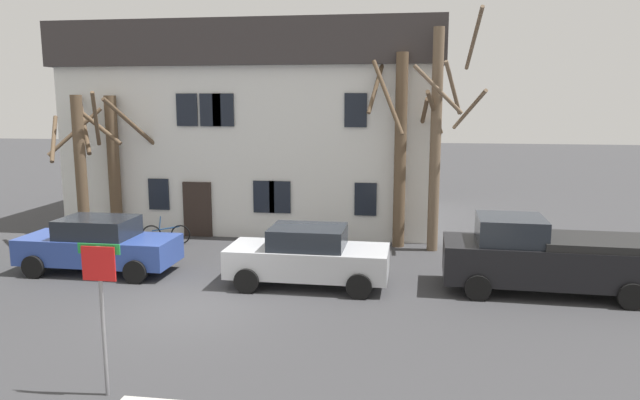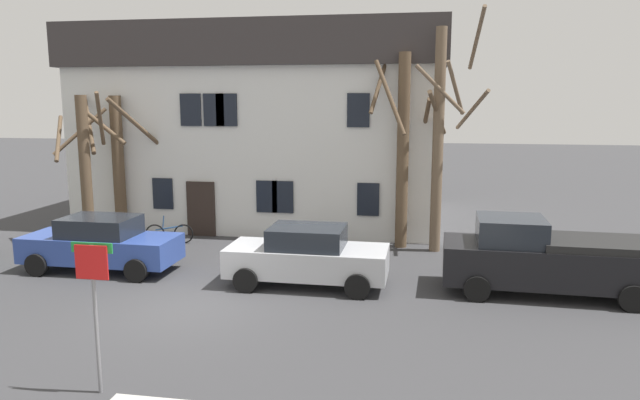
# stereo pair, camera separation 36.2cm
# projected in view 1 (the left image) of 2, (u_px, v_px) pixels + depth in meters

# --- Properties ---
(ground_plane) EXTENTS (120.00, 120.00, 0.00)m
(ground_plane) POSITION_uv_depth(u_px,v_px,m) (192.00, 308.00, 14.61)
(ground_plane) COLOR #38383A
(building_main) EXTENTS (14.93, 9.35, 8.07)m
(building_main) POSITION_uv_depth(u_px,v_px,m) (267.00, 125.00, 25.81)
(building_main) COLOR white
(building_main) RESTS_ON ground_plane
(tree_bare_near) EXTENTS (2.29, 2.56, 5.46)m
(tree_bare_near) POSITION_uv_depth(u_px,v_px,m) (80.00, 165.00, 20.69)
(tree_bare_near) COLOR brown
(tree_bare_near) RESTS_ON ground_plane
(tree_bare_mid) EXTENTS (3.15, 2.43, 5.34)m
(tree_bare_mid) POSITION_uv_depth(u_px,v_px,m) (113.00, 159.00, 22.05)
(tree_bare_mid) COLOR brown
(tree_bare_mid) RESTS_ON ground_plane
(tree_bare_far) EXTENTS (2.67, 2.64, 7.24)m
(tree_bare_far) POSITION_uv_depth(u_px,v_px,m) (401.00, 143.00, 20.20)
(tree_bare_far) COLOR brown
(tree_bare_far) RESTS_ON ground_plane
(tree_bare_end) EXTENTS (2.40, 2.63, 8.03)m
(tree_bare_end) POSITION_uv_depth(u_px,v_px,m) (439.00, 134.00, 19.60)
(tree_bare_end) COLOR brown
(tree_bare_end) RESTS_ON ground_plane
(car_blue_sedan) EXTENTS (4.70, 2.03, 1.67)m
(car_blue_sedan) POSITION_uv_depth(u_px,v_px,m) (99.00, 245.00, 17.59)
(car_blue_sedan) COLOR #2D4799
(car_blue_sedan) RESTS_ON ground_plane
(car_silver_sedan) EXTENTS (4.49, 2.06, 1.69)m
(car_silver_sedan) POSITION_uv_depth(u_px,v_px,m) (308.00, 256.00, 16.30)
(car_silver_sedan) COLOR #B7BABF
(car_silver_sedan) RESTS_ON ground_plane
(pickup_truck_black) EXTENTS (5.52, 2.39, 2.05)m
(pickup_truck_black) POSITION_uv_depth(u_px,v_px,m) (545.00, 257.00, 15.69)
(pickup_truck_black) COLOR black
(pickup_truck_black) RESTS_ON ground_plane
(street_sign_pole) EXTENTS (0.76, 0.07, 2.74)m
(street_sign_pole) POSITION_uv_depth(u_px,v_px,m) (101.00, 291.00, 9.99)
(street_sign_pole) COLOR slate
(street_sign_pole) RESTS_ON ground_plane
(bicycle_leaning) EXTENTS (1.73, 0.36, 1.03)m
(bicycle_leaning) POSITION_uv_depth(u_px,v_px,m) (166.00, 234.00, 21.08)
(bicycle_leaning) COLOR black
(bicycle_leaning) RESTS_ON ground_plane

